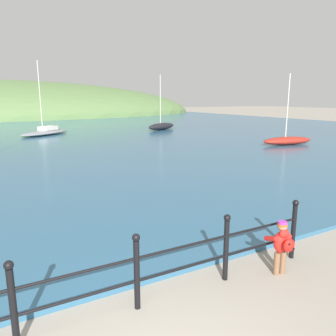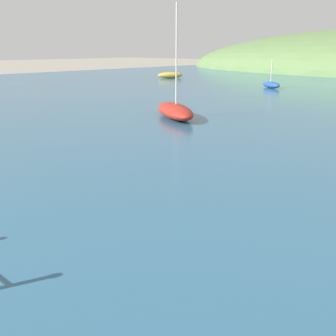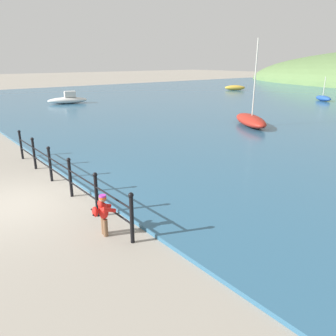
% 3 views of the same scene
% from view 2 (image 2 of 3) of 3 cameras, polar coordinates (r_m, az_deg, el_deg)
% --- Properties ---
extents(boat_blue_hull, '(2.34, 2.62, 0.65)m').
position_cam_2_polar(boat_blue_hull, '(43.32, 0.32, 13.32)').
color(boat_blue_hull, gold).
rests_on(boat_blue_hull, water).
extents(boat_white_sailboat, '(2.30, 1.78, 2.28)m').
position_cam_2_polar(boat_white_sailboat, '(33.51, 14.75, 11.61)').
color(boat_white_sailboat, '#1E4793').
rests_on(boat_white_sailboat, water).
extents(boat_mid_harbor, '(3.98, 3.18, 4.97)m').
position_cam_2_polar(boat_mid_harbor, '(18.27, 1.01, 8.34)').
color(boat_mid_harbor, maroon).
rests_on(boat_mid_harbor, water).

